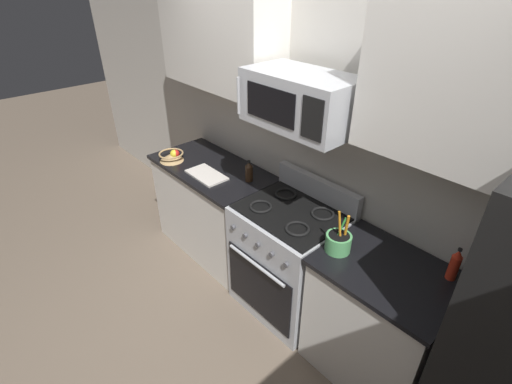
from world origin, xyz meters
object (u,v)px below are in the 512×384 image
utensil_crock (338,242)px  bottle_hot_sauce (455,265)px  range_oven (288,258)px  fruit_basket (172,156)px  bottle_soy (249,172)px  microwave (301,100)px  cutting_board (206,175)px

utensil_crock → bottle_hot_sauce: (0.59, 0.28, 0.03)m
range_oven → bottle_hot_sauce: 1.21m
fruit_basket → bottle_soy: size_ratio=1.22×
range_oven → bottle_soy: size_ratio=5.89×
range_oven → fruit_basket: (-1.32, -0.19, 0.48)m
microwave → fruit_basket: (-1.32, -0.22, -0.78)m
fruit_basket → cutting_board: (0.45, 0.06, -0.04)m
fruit_basket → bottle_soy: (0.76, 0.28, 0.04)m
cutting_board → bottle_hot_sauce: bearing=9.6°
utensil_crock → microwave: bearing=166.6°
microwave → fruit_basket: bearing=-170.6°
fruit_basket → bottle_soy: bearing=20.0°
bottle_hot_sauce → cutting_board: bearing=-170.4°
range_oven → microwave: size_ratio=1.49×
microwave → bottle_soy: (-0.56, 0.06, -0.75)m
fruit_basket → bottle_soy: 0.81m
microwave → bottle_soy: microwave is taller
utensil_crock → bottle_soy: utensil_crock is taller
bottle_soy → bottle_hot_sauce: (1.63, 0.11, 0.02)m
fruit_basket → utensil_crock: bearing=3.3°
microwave → bottle_hot_sauce: 1.31m
bottle_hot_sauce → microwave: bearing=-171.1°
fruit_basket → bottle_hot_sauce: size_ratio=1.04×
microwave → bottle_hot_sauce: size_ratio=3.37×
range_oven → utensil_crock: (0.48, -0.09, 0.50)m
microwave → bottle_hot_sauce: microwave is taller
range_oven → utensil_crock: bearing=-10.2°
range_oven → bottle_hot_sauce: bearing=10.4°
cutting_board → utensil_crock: bearing=1.9°
range_oven → fruit_basket: range_oven is taller
fruit_basket → microwave: bearing=9.4°
microwave → cutting_board: (-0.87, -0.16, -0.82)m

